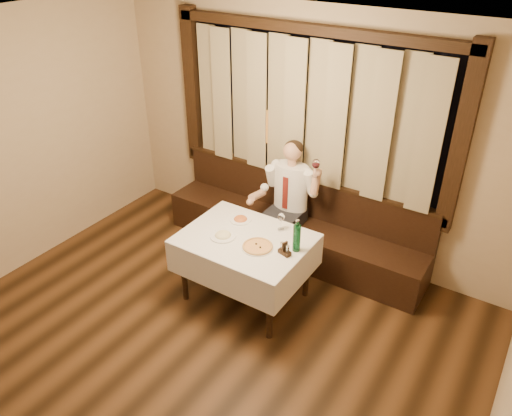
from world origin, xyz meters
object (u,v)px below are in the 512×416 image
Objects in this scene: pasta_cream at (223,234)px; banquette at (293,228)px; pizza at (258,247)px; pasta_red at (241,218)px; seated_man at (288,193)px; green_bottle at (297,238)px; cruet_caddy at (285,250)px; dining_table at (245,246)px.

banquette is at bearing 80.15° from pasta_cream.
pizza is 1.36× the size of pasta_red.
pizza is at bearing -76.71° from seated_man.
pizza is 0.39m from green_bottle.
green_bottle reaches higher than pizza.
cruet_caddy is at bearing 10.37° from pizza.
pasta_cream is (-0.20, -1.13, 0.48)m from banquette.
banquette is 1.23m from green_bottle.
pasta_cream is (-0.20, -0.10, 0.14)m from dining_table.
seated_man reaches higher than cruet_caddy.
cruet_caddy is (0.67, 0.07, 0.01)m from pasta_cream.
pasta_cream is (-0.39, -0.02, 0.02)m from pizza.
pasta_cream is at bearing -152.06° from dining_table.
green_bottle is (0.53, -0.94, 0.59)m from banquette.
cruet_caddy is (0.47, -1.05, 0.49)m from banquette.
green_bottle is at bearing -56.00° from seated_man.
pasta_red is 1.68× the size of cruet_caddy.
pasta_cream reaches higher than dining_table.
pizza is at bearing 3.57° from pasta_cream.
pizza is 0.53m from pasta_red.
pasta_cream is at bearing -98.47° from seated_man.
seated_man is (-0.04, 0.93, 0.17)m from dining_table.
seated_man is at bearing 124.00° from green_bottle.
dining_table is 0.95m from seated_man.
seated_man is (-0.24, 1.01, 0.05)m from pizza.
banquette is at bearing 100.19° from pizza.
cruet_caddy reaches higher than pasta_cream.
banquette is at bearing 65.25° from seated_man.
pizza is 0.92× the size of green_bottle.
pasta_cream is at bearing -165.25° from green_bottle.
banquette is 2.26× the size of seated_man.
seated_man reaches higher than pasta_cream.
green_bottle is at bearing 9.34° from dining_table.
pizza is 0.28m from cruet_caddy.
seated_man is (-0.57, 0.85, -0.08)m from green_bottle.
seated_man is (-0.04, -0.09, 0.51)m from banquette.
pasta_red is 0.68× the size of green_bottle.
banquette is at bearing 129.25° from cruet_caddy.
banquette reaches higher than pasta_cream.
cruet_caddy is at bearing -65.95° from banquette.
pasta_red is 0.87× the size of pasta_cream.
seated_man is at bearing 75.12° from pasta_red.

